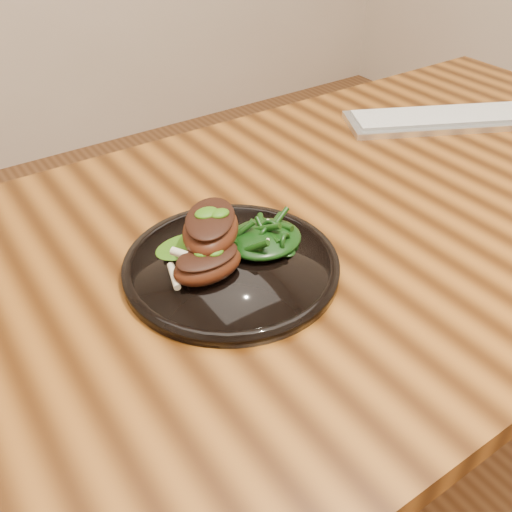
{
  "coord_description": "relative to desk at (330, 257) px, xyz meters",
  "views": [
    {
      "loc": [
        -0.53,
        -0.55,
        1.23
      ],
      "look_at": [
        -0.18,
        -0.05,
        0.78
      ],
      "focal_mm": 40.0,
      "sensor_mm": 36.0,
      "label": 1
    }
  ],
  "objects": [
    {
      "name": "lamb_chop_front",
      "position": [
        -0.25,
        -0.04,
        0.12
      ],
      "size": [
        0.1,
        0.07,
        0.04
      ],
      "color": "#4A1E0E",
      "rests_on": "plate"
    },
    {
      "name": "greens_heap",
      "position": [
        -0.15,
        -0.02,
        0.12
      ],
      "size": [
        0.11,
        0.1,
        0.04
      ],
      "color": "black",
      "rests_on": "plate"
    },
    {
      "name": "herb_smear",
      "position": [
        -0.24,
        0.04,
        0.1
      ],
      "size": [
        0.09,
        0.06,
        0.01
      ],
      "primitive_type": "ellipsoid",
      "color": "#1D4A08",
      "rests_on": "plate"
    },
    {
      "name": "desk",
      "position": [
        0.0,
        0.0,
        0.0
      ],
      "size": [
        1.6,
        0.8,
        0.75
      ],
      "color": "#371A06",
      "rests_on": "ground"
    },
    {
      "name": "lamb_chop_back",
      "position": [
        -0.22,
        0.0,
        0.14
      ],
      "size": [
        0.13,
        0.14,
        0.05
      ],
      "color": "#4A1E0E",
      "rests_on": "plate"
    },
    {
      "name": "keyboard",
      "position": [
        0.41,
        0.14,
        0.09
      ],
      "size": [
        0.4,
        0.28,
        0.02
      ],
      "color": "silver",
      "rests_on": "desk"
    },
    {
      "name": "plate",
      "position": [
        -0.21,
        -0.03,
        0.09
      ],
      "size": [
        0.29,
        0.29,
        0.02
      ],
      "color": "black",
      "rests_on": "desk"
    }
  ]
}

